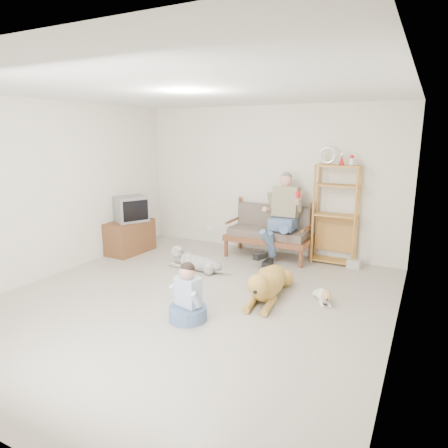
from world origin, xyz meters
The scene contains 16 objects.
floor centered at (0.00, 0.00, 0.00)m, with size 5.50×5.50×0.00m, color #B8B0A1.
ceiling centered at (0.00, 0.00, 2.70)m, with size 5.50×5.50×0.00m, color silver.
wall_back centered at (0.00, 2.75, 1.35)m, with size 5.00×5.00×0.00m, color beige.
wall_left centered at (-2.50, 0.00, 1.35)m, with size 5.50×5.50×0.00m, color beige.
wall_right centered at (2.50, 0.00, 1.35)m, with size 5.50×5.50×0.00m, color beige.
loveseat centered at (0.20, 2.41, 0.49)m, with size 1.50×0.71×0.95m.
man centered at (0.46, 2.16, 0.71)m, with size 0.59×0.84×1.36m.
etagere centered at (1.32, 2.55, 0.87)m, with size 0.75×0.33×1.99m.
book_stack centered at (1.71, 2.44, 0.07)m, with size 0.22×0.16×0.14m, color silver.
tv_stand centered at (-2.23, 1.42, 0.30)m, with size 0.55×0.93×0.60m.
crt_tv centered at (-2.19, 1.46, 0.83)m, with size 0.66×0.70×0.46m.
wall_outlet centered at (-1.25, 2.73, 0.30)m, with size 0.12×0.02×0.08m, color white.
golden_retriever centered at (0.86, 0.62, 0.20)m, with size 0.54×1.62×0.49m.
shaggy_dog centered at (-0.64, 1.15, 0.14)m, with size 1.21×0.33×0.36m.
terrier centered at (1.59, 0.80, 0.09)m, with size 0.32×0.52×0.21m.
child centered at (0.26, -0.45, 0.26)m, with size 0.46×0.46×0.73m.
Camera 1 is at (2.70, -4.21, 2.20)m, focal length 32.00 mm.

